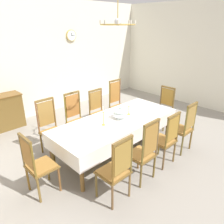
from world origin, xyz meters
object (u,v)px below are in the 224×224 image
(bowl_near_right, at_px, (158,113))
(spoon_secondary, at_px, (160,112))
(chair_north_a, at_px, (50,127))
(candlestick_west, at_px, (103,118))
(chair_head_west, at_px, (37,164))
(chair_north_b, at_px, (76,118))
(chair_south_a, at_px, (116,169))
(soup_tureen, at_px, (120,113))
(chair_head_east, at_px, (164,107))
(spoon_primary, at_px, (117,109))
(chair_north_c, at_px, (99,111))
(chandelier, at_px, (118,24))
(chair_south_c, at_px, (166,138))
(chair_south_b, at_px, (144,151))
(chair_south_d, at_px, (184,127))
(bowl_near_left, at_px, (114,110))
(chair_north_d, at_px, (118,103))
(candlestick_east, at_px, (129,109))
(dining_table, at_px, (117,123))
(mounted_clock, at_px, (71,35))

(bowl_near_right, distance_m, spoon_secondary, 0.13)
(chair_north_a, distance_m, candlestick_west, 1.19)
(chair_head_west, bearing_deg, chair_north_b, 123.80)
(chair_head_west, bearing_deg, chair_north_a, 141.16)
(chair_south_a, xyz_separation_m, soup_tureen, (1.09, 0.96, 0.29))
(chair_north_a, height_order, soup_tureen, chair_north_a)
(chair_head_east, bearing_deg, bowl_near_right, 114.93)
(spoon_primary, bearing_deg, chair_north_c, 110.27)
(chair_head_east, relative_size, chandelier, 1.63)
(chair_south_c, bearing_deg, spoon_primary, 86.73)
(soup_tureen, height_order, chandelier, chandelier)
(chair_south_a, bearing_deg, chair_head_east, 19.17)
(chair_south_b, distance_m, spoon_secondary, 1.45)
(chair_south_d, height_order, candlestick_west, candlestick_west)
(bowl_near_left, bearing_deg, chair_north_d, 38.25)
(chair_north_c, relative_size, candlestick_east, 3.47)
(spoon_primary, bearing_deg, candlestick_west, -140.66)
(dining_table, distance_m, spoon_primary, 0.60)
(chair_north_a, relative_size, bowl_near_right, 6.53)
(chair_south_c, bearing_deg, soup_tureen, 105.15)
(chair_north_a, bearing_deg, mounted_clock, -135.03)
(candlestick_west, height_order, bowl_near_left, candlestick_west)
(dining_table, bearing_deg, chair_north_a, 135.90)
(spoon_secondary, xyz_separation_m, mounted_clock, (0.12, 3.47, 1.48))
(dining_table, height_order, bowl_near_right, bowl_near_right)
(candlestick_west, xyz_separation_m, bowl_near_right, (1.24, -0.42, -0.14))
(candlestick_west, distance_m, spoon_secondary, 1.43)
(chair_south_b, height_order, chandelier, chandelier)
(chair_north_a, distance_m, chair_north_d, 2.03)
(dining_table, distance_m, candlestick_east, 0.42)
(dining_table, height_order, chair_north_a, chair_north_a)
(chair_south_a, distance_m, mounted_clock, 4.85)
(chair_north_b, height_order, candlestick_west, chair_north_b)
(chair_north_d, height_order, bowl_near_left, chair_north_d)
(chair_south_d, distance_m, spoon_secondary, 0.60)
(bowl_near_left, bearing_deg, mounted_clock, 73.00)
(chair_south_a, relative_size, chair_north_a, 0.96)
(chair_south_d, distance_m, bowl_near_left, 1.55)
(bowl_near_left, bearing_deg, chair_south_c, -87.71)
(chair_south_c, distance_m, mounted_clock, 4.43)
(candlestick_west, height_order, bowl_near_right, candlestick_west)
(chair_south_c, xyz_separation_m, chair_north_c, (0.00, 1.92, -0.00))
(chandelier, bearing_deg, soup_tureen, 0.00)
(chair_south_b, bearing_deg, chair_south_d, 0.16)
(chair_north_b, bearing_deg, chair_south_b, 90.00)
(chair_head_west, height_order, candlestick_east, chair_head_west)
(candlestick_east, bearing_deg, chair_south_d, -55.40)
(chair_south_b, relative_size, chandelier, 1.79)
(mounted_clock, bearing_deg, spoon_primary, -104.53)
(candlestick_east, relative_size, mounted_clock, 0.93)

